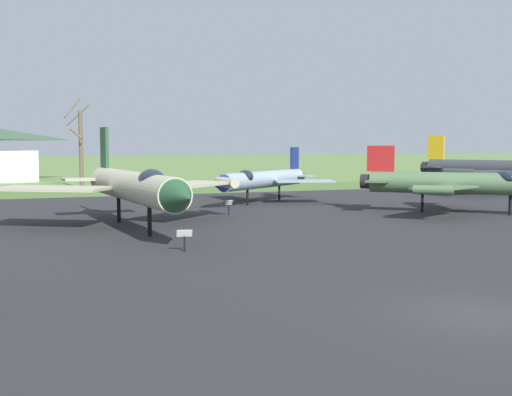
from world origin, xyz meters
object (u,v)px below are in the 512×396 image
at_px(info_placard_front_right, 184,238).
at_px(jet_fighter_rear_right, 262,179).
at_px(info_placard_rear_right, 229,206).
at_px(jet_fighter_front_right, 133,186).
at_px(jet_fighter_rear_left, 510,169).
at_px(jet_fighter_front_left, 471,183).

height_order(info_placard_front_right, jet_fighter_rear_right, jet_fighter_rear_right).
bearing_deg(info_placard_rear_right, jet_fighter_front_right, -146.50).
bearing_deg(info_placard_front_right, jet_fighter_rear_left, 28.53).
xyz_separation_m(jet_fighter_front_right, info_placard_rear_right, (6.86, 4.54, -1.73)).
relative_size(jet_fighter_front_right, jet_fighter_rear_right, 1.45).
distance_m(jet_fighter_front_left, jet_fighter_rear_right, 15.59).
bearing_deg(info_placard_front_right, jet_fighter_rear_right, 60.07).
height_order(jet_fighter_front_left, info_placard_front_right, jet_fighter_front_left).
bearing_deg(jet_fighter_front_right, jet_fighter_front_left, -1.22).
relative_size(jet_fighter_rear_right, info_placard_rear_right, 11.23).
xyz_separation_m(jet_fighter_rear_right, info_placard_rear_right, (-5.12, -7.13, -1.28)).
distance_m(jet_fighter_front_right, jet_fighter_rear_left, 37.91).
xyz_separation_m(info_placard_front_right, jet_fighter_rear_left, (35.43, 19.26, 1.77)).
xyz_separation_m(info_placard_front_right, jet_fighter_rear_right, (11.25, 19.55, 1.28)).
relative_size(info_placard_front_right, jet_fighter_rear_left, 0.06).
relative_size(info_placard_front_right, info_placard_rear_right, 0.96).
height_order(jet_fighter_front_right, info_placard_rear_right, jet_fighter_front_right).
relative_size(jet_fighter_front_right, info_placard_front_right, 17.08).
distance_m(jet_fighter_front_right, info_placard_front_right, 8.10).
height_order(jet_fighter_rear_right, info_placard_rear_right, jet_fighter_rear_right).
height_order(jet_fighter_rear_left, info_placard_rear_right, jet_fighter_rear_left).
distance_m(jet_fighter_front_left, info_placard_front_right, 22.35).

